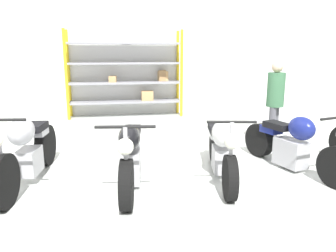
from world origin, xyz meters
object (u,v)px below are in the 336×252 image
Objects in this scene: shelving_rack at (128,73)px; motorcycle_black at (131,155)px; motorcycle_silver at (27,151)px; person_browsing at (275,98)px; motorcycle_white at (221,147)px; motorcycle_blue at (295,145)px.

motorcycle_black is (-0.25, -5.06, -0.79)m from shelving_rack.
motorcycle_silver is at bearing -109.09° from shelving_rack.
person_browsing reaches higher than motorcycle_black.
motorcycle_white is at bearing 100.48° from motorcycle_black.
motorcycle_silver is 1.05× the size of motorcycle_white.
motorcycle_blue is at bearing 104.53° from motorcycle_white.
motorcycle_silver reaches higher than motorcycle_black.
motorcycle_white is at bearing -78.05° from shelving_rack.
motorcycle_white is at bearing 86.52° from person_browsing.
motorcycle_black is (1.40, -0.31, -0.04)m from motorcycle_silver.
person_browsing is (1.47, 1.31, 0.51)m from motorcycle_white.
motorcycle_blue is 1.38m from person_browsing.
shelving_rack is 5.08m from motorcycle_silver.
motorcycle_black is at bearing -76.14° from motorcycle_white.
motorcycle_black is 1.25× the size of person_browsing.
shelving_rack is 4.47m from person_browsing.
motorcycle_black is 0.98× the size of motorcycle_white.
motorcycle_silver reaches higher than motorcycle_blue.
motorcycle_silver is 4.34m from person_browsing.
motorcycle_silver is 2.71m from motorcycle_white.
shelving_rack reaches higher than motorcycle_black.
shelving_rack reaches higher than motorcycle_blue.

